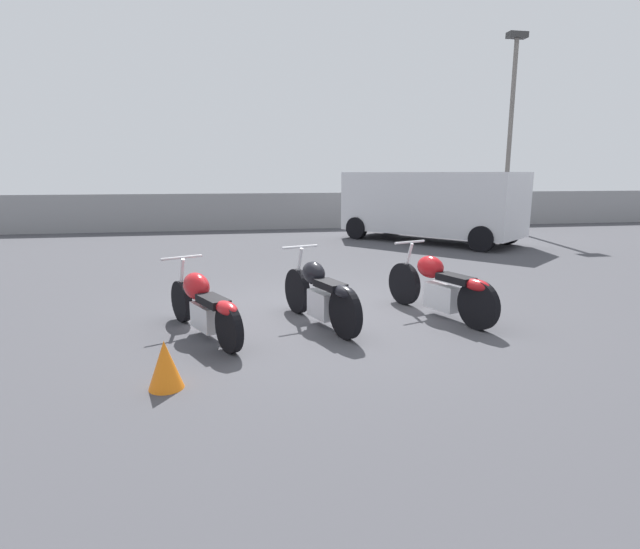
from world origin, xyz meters
TOP-DOWN VIEW (x-y plane):
  - ground_plane at (0.00, 0.00)m, footprint 60.00×60.00m
  - fence_back at (0.00, 11.67)m, footprint 40.00×0.04m
  - light_pole_left at (8.97, 10.24)m, footprint 0.70×0.35m
  - motorcycle_slot_0 at (-1.62, -0.70)m, footprint 1.06×1.98m
  - motorcycle_slot_1 at (-0.05, -0.51)m, footprint 0.83×1.97m
  - motorcycle_slot_2 at (1.75, -0.39)m, footprint 0.93×2.11m
  - parked_van at (4.80, 7.38)m, footprint 4.91×5.39m
  - traffic_cone_near at (-1.92, -2.28)m, footprint 0.34×0.34m

SIDE VIEW (x-z plane):
  - ground_plane at x=0.00m, z-range 0.00..0.00m
  - traffic_cone_near at x=-1.92m, z-range 0.00..0.49m
  - motorcycle_slot_0 at x=-1.62m, z-range -0.06..0.90m
  - motorcycle_slot_1 at x=-0.05m, z-range -0.07..0.96m
  - motorcycle_slot_2 at x=1.75m, z-range -0.07..0.97m
  - fence_back at x=0.00m, z-range 0.00..1.35m
  - parked_van at x=4.80m, z-range 0.12..2.23m
  - light_pole_left at x=8.97m, z-range 0.67..7.61m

